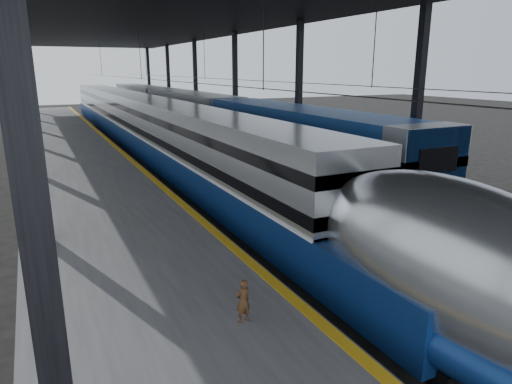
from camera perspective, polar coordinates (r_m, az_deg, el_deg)
ground at (r=13.17m, az=2.98°, el=-12.92°), size 160.00×160.00×0.00m
platform at (r=30.75m, az=-21.55°, el=3.40°), size 6.00×80.00×1.00m
yellow_strip at (r=30.98m, az=-16.48°, el=4.87°), size 0.30×80.00×0.01m
rails at (r=32.40m, az=-7.27°, el=4.13°), size 6.52×80.00×0.16m
canopy at (r=31.22m, az=-12.66°, el=20.16°), size 18.00×75.00×9.47m
tgv_train at (r=35.03m, az=-13.31°, el=7.78°), size 2.91×65.20×4.18m
second_train at (r=40.89m, az=-7.96°, el=9.32°), size 3.09×56.05×4.26m
child at (r=9.84m, az=-1.65°, el=-13.46°), size 0.39×0.29×0.97m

